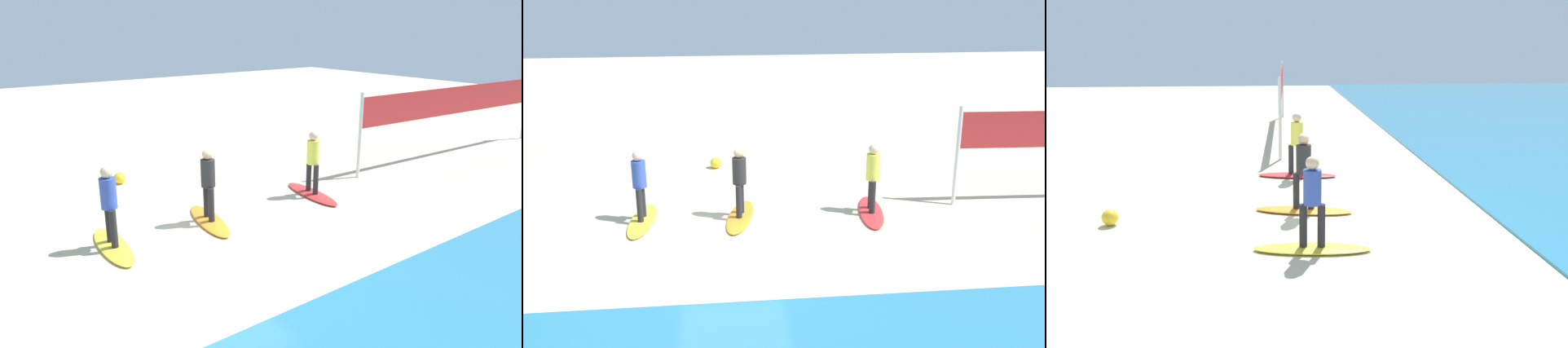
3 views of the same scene
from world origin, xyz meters
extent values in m
plane|color=beige|center=(0.00, 0.00, 0.00)|extent=(60.00, 60.00, 0.00)
ellipsoid|color=red|center=(-3.35, -0.89, 0.04)|extent=(0.83, 2.16, 0.09)
cylinder|color=#232328|center=(-3.33, -0.73, 0.48)|extent=(0.14, 0.14, 0.78)
cylinder|color=#232328|center=(-3.37, -1.04, 0.48)|extent=(0.14, 0.14, 0.78)
cylinder|color=#E0E04C|center=(-3.35, -0.89, 1.18)|extent=(0.32, 0.32, 0.62)
sphere|color=beige|center=(-3.35, -0.89, 1.61)|extent=(0.24, 0.24, 0.24)
ellipsoid|color=orange|center=(-0.23, -0.93, 0.04)|extent=(0.95, 2.17, 0.09)
cylinder|color=#232328|center=(-0.19, -0.77, 0.48)|extent=(0.14, 0.14, 0.78)
cylinder|color=#232328|center=(-0.26, -1.08, 0.48)|extent=(0.14, 0.14, 0.78)
cylinder|color=#262628|center=(-0.23, -0.93, 1.18)|extent=(0.32, 0.32, 0.62)
sphere|color=tan|center=(-0.23, -0.93, 1.61)|extent=(0.24, 0.24, 0.24)
ellipsoid|color=yellow|center=(2.04, -0.93, 0.04)|extent=(0.74, 2.14, 0.09)
cylinder|color=#232328|center=(2.05, -0.77, 0.48)|extent=(0.14, 0.14, 0.78)
cylinder|color=#232328|center=(2.02, -1.09, 0.48)|extent=(0.14, 0.14, 0.78)
cylinder|color=#334CAD|center=(2.04, -0.93, 1.18)|extent=(0.32, 0.32, 0.62)
sphere|color=beige|center=(2.04, -0.93, 1.61)|extent=(0.24, 0.24, 0.24)
cylinder|color=silver|center=(-14.52, -0.88, 1.25)|extent=(0.10, 0.10, 2.50)
cylinder|color=silver|center=(-5.53, -1.27, 1.25)|extent=(0.10, 0.10, 2.50)
cube|color=red|center=(-10.03, -1.08, 1.90)|extent=(8.99, 0.42, 0.90)
sphere|color=yellow|center=(0.34, -4.87, 0.17)|extent=(0.33, 0.33, 0.33)
camera|label=1|loc=(5.12, 8.14, 4.38)|focal=33.98mm
camera|label=2|loc=(0.19, 12.48, 5.55)|focal=42.31mm
camera|label=3|loc=(11.59, -1.75, 3.80)|focal=39.55mm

